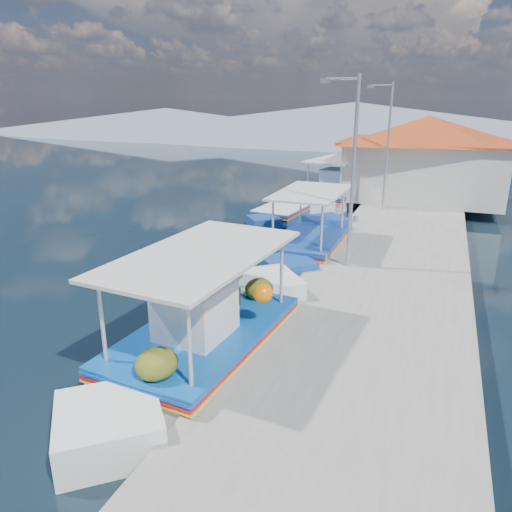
% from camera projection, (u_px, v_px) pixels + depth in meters
% --- Properties ---
extents(ground, '(160.00, 160.00, 0.00)m').
position_uv_depth(ground, '(197.00, 282.00, 15.95)').
color(ground, black).
rests_on(ground, ground).
extents(quay, '(5.00, 44.00, 0.50)m').
position_uv_depth(quay, '(399.00, 244.00, 19.15)').
color(quay, '#9E9A94').
rests_on(quay, ground).
extents(bollards, '(0.20, 17.20, 0.30)m').
position_uv_depth(bollards, '(343.00, 234.00, 19.08)').
color(bollards, '#A5A8AD').
rests_on(bollards, quay).
extents(main_caique, '(3.04, 8.93, 2.95)m').
position_uv_depth(main_caique, '(207.00, 337.00, 11.08)').
color(main_caique, white).
rests_on(main_caique, ground).
extents(caique_green_canopy, '(2.31, 7.54, 2.82)m').
position_uv_depth(caique_green_canopy, '(310.00, 246.00, 18.41)').
color(caique_green_canopy, navy).
rests_on(caique_green_canopy, ground).
extents(caique_blue_hull, '(2.35, 6.47, 1.16)m').
position_uv_depth(caique_blue_hull, '(285.00, 214.00, 23.81)').
color(caique_blue_hull, navy).
rests_on(caique_blue_hull, ground).
extents(caique_far, '(3.39, 8.03, 2.86)m').
position_uv_depth(caique_far, '(337.00, 195.00, 27.39)').
color(caique_far, white).
rests_on(caique_far, ground).
extents(harbor_building, '(10.49, 10.49, 4.40)m').
position_uv_depth(harbor_building, '(425.00, 156.00, 26.22)').
color(harbor_building, silver).
rests_on(harbor_building, quay).
extents(lamp_post_near, '(1.21, 0.14, 6.00)m').
position_uv_depth(lamp_post_near, '(351.00, 164.00, 14.96)').
color(lamp_post_near, '#A5A8AD').
rests_on(lamp_post_near, quay).
extents(lamp_post_far, '(1.21, 0.14, 6.00)m').
position_uv_depth(lamp_post_far, '(386.00, 141.00, 22.92)').
color(lamp_post_far, '#A5A8AD').
rests_on(lamp_post_far, quay).
extents(mountain_ridge, '(171.40, 96.00, 5.50)m').
position_uv_depth(mountain_ridge, '(443.00, 128.00, 62.61)').
color(mountain_ridge, slate).
rests_on(mountain_ridge, ground).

